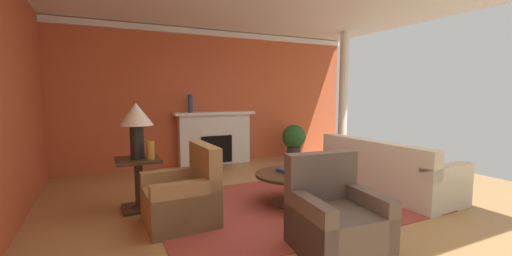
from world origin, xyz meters
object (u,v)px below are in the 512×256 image
coffee_table (291,181)px  potted_plant (294,139)px  armchair_facing_fireplace (335,221)px  armchair_near_window (183,198)px  side_table (139,180)px  vase_on_side_table (150,150)px  fireplace (215,139)px  sofa (386,174)px  table_lamp (136,120)px  vase_mantel_left (190,104)px

coffee_table → potted_plant: potted_plant is taller
armchair_facing_fireplace → armchair_near_window: bearing=131.7°
side_table → vase_on_side_table: vase_on_side_table is taller
side_table → vase_on_side_table: bearing=-38.7°
fireplace → armchair_facing_fireplace: fireplace is taller
sofa → coffee_table: 1.68m
side_table → armchair_near_window: bearing=-60.1°
armchair_facing_fireplace → table_lamp: table_lamp is taller
armchair_near_window → side_table: 0.86m
fireplace → side_table: fireplace is taller
fireplace → potted_plant: size_ratio=2.16×
armchair_facing_fireplace → potted_plant: size_ratio=1.14×
sofa → table_lamp: size_ratio=2.84×
sofa → armchair_near_window: size_ratio=2.24×
side_table → table_lamp: bearing=90.0°
sofa → armchair_facing_fireplace: size_ratio=2.24×
sofa → vase_on_side_table: vase_on_side_table is taller
table_lamp → vase_on_side_table: bearing=-38.7°
sofa → table_lamp: 3.85m
armchair_facing_fireplace → vase_mantel_left: vase_mantel_left is taller
vase_on_side_table → vase_mantel_left: bearing=63.7°
vase_mantel_left → sofa: bearing=-53.4°
sofa → potted_plant: (0.08, 2.82, 0.19)m
sofa → fireplace: bearing=119.2°
fireplace → side_table: size_ratio=2.57×
fireplace → potted_plant: (1.85, -0.36, -0.06)m
coffee_table → vase_mantel_left: vase_mantel_left is taller
table_lamp → vase_mantel_left: size_ratio=1.96×
fireplace → armchair_facing_fireplace: 4.36m
coffee_table → vase_on_side_table: size_ratio=4.22×
armchair_facing_fireplace → vase_on_side_table: (-1.48, 1.97, 0.51)m
sofa → potted_plant: bearing=88.4°
sofa → armchair_near_window: (-3.19, 0.18, 0.01)m
armchair_facing_fireplace → coffee_table: 1.40m
armchair_facing_fireplace → vase_on_side_table: size_ratio=4.00×
armchair_near_window → fireplace: bearing=64.6°
fireplace → vase_on_side_table: bearing=-125.6°
coffee_table → potted_plant: (1.74, 2.63, 0.16)m
fireplace → vase_on_side_table: (-1.70, -2.37, 0.26)m
side_table → potted_plant: 4.16m
sofa → vase_mantel_left: size_ratio=5.57×
coffee_table → vase_on_side_table: (-1.81, 0.61, 0.48)m
table_lamp → vase_on_side_table: 0.45m
armchair_facing_fireplace → side_table: 2.65m
table_lamp → coffee_table: bearing=-20.6°
sofa → armchair_near_window: 3.20m
fireplace → vase_mantel_left: bearing=-174.9°
sofa → vase_on_side_table: (-3.47, 0.80, 0.52)m
table_lamp → vase_mantel_left: vase_mantel_left is taller
vase_on_side_table → potted_plant: bearing=29.6°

